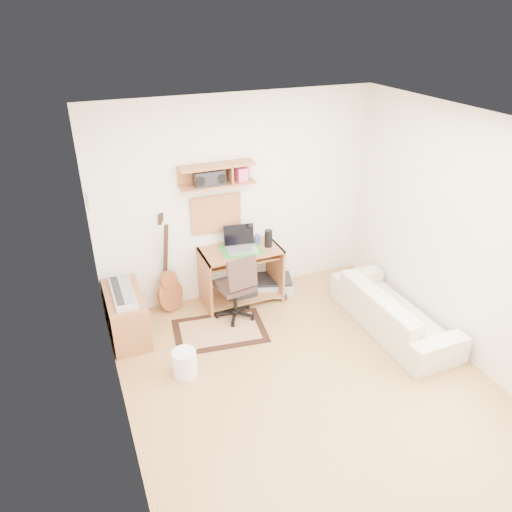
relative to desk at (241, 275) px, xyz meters
name	(u,v)px	position (x,y,z in m)	size (l,w,h in m)	color
floor	(308,383)	(0.08, -1.73, -0.38)	(3.60, 4.00, 0.01)	#B1824A
ceiling	(325,129)	(0.08, -1.73, 2.23)	(3.60, 4.00, 0.01)	white
back_wall	(238,200)	(0.08, 0.28, 0.93)	(3.60, 0.01, 2.60)	white
left_wall	(112,317)	(-1.72, -1.73, 0.93)	(0.01, 4.00, 2.60)	white
right_wall	(469,241)	(1.89, -1.73, 0.93)	(0.01, 4.00, 2.60)	white
wall_shelf	(217,175)	(-0.22, 0.15, 1.32)	(0.90, 0.25, 0.26)	#A16138
cork_board	(216,214)	(-0.22, 0.25, 0.79)	(0.64, 0.03, 0.49)	tan
wall_photo	(87,202)	(-1.71, -0.23, 1.34)	(0.02, 0.20, 0.15)	#4C8CBF
desk	(241,275)	(0.00, 0.00, 0.00)	(1.00, 0.55, 0.75)	#A16138
laptop	(241,240)	(0.00, -0.02, 0.52)	(0.38, 0.38, 0.29)	silver
speaker	(268,238)	(0.36, -0.05, 0.49)	(0.10, 0.10, 0.22)	black
desk_lamp	(252,232)	(0.21, 0.14, 0.52)	(0.10, 0.10, 0.29)	black
pencil_cup	(257,239)	(0.27, 0.10, 0.43)	(0.07, 0.07, 0.11)	#384CAA
boombox	(209,178)	(-0.32, 0.15, 1.30)	(0.36, 0.16, 0.18)	black
rug	(220,330)	(-0.48, -0.54, -0.37)	(1.08, 0.72, 0.01)	#C8B286
task_chair	(235,285)	(-0.20, -0.33, 0.08)	(0.46, 0.46, 0.91)	#35241F
cabinet	(126,314)	(-1.50, -0.18, -0.10)	(0.40, 0.90, 0.55)	#A16138
music_keyboard	(123,292)	(-1.50, -0.18, 0.21)	(0.23, 0.75, 0.07)	#B2B5BA
guitar	(167,265)	(-0.91, 0.13, 0.27)	(0.34, 0.22, 1.29)	#96502E
waste_basket	(185,363)	(-1.06, -1.12, -0.22)	(0.25, 0.25, 0.30)	white
printer	(273,285)	(0.48, 0.05, -0.29)	(0.50, 0.39, 0.19)	#A5A8AA
sofa	(395,303)	(1.46, -1.26, -0.03)	(1.77, 0.52, 0.69)	beige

